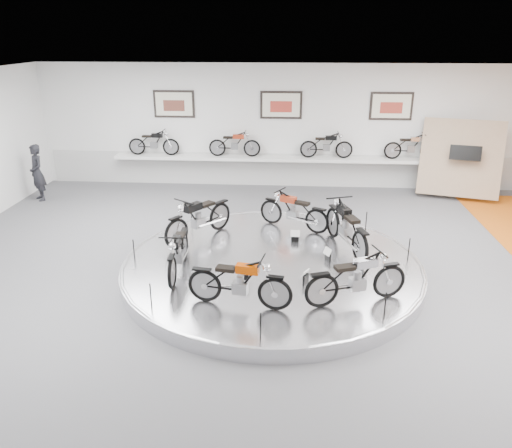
# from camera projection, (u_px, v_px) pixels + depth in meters

# --- Properties ---
(floor) EXTENTS (16.00, 16.00, 0.00)m
(floor) POSITION_uv_depth(u_px,v_px,m) (271.00, 280.00, 10.56)
(floor) COLOR #535355
(floor) RESTS_ON ground
(ceiling) EXTENTS (16.00, 16.00, 0.00)m
(ceiling) POSITION_uv_depth(u_px,v_px,m) (273.00, 85.00, 9.11)
(ceiling) COLOR white
(ceiling) RESTS_ON wall_back
(wall_back) EXTENTS (16.00, 0.00, 16.00)m
(wall_back) POSITION_uv_depth(u_px,v_px,m) (281.00, 127.00, 16.34)
(wall_back) COLOR white
(wall_back) RESTS_ON floor
(dado_band) EXTENTS (15.68, 0.04, 1.10)m
(dado_band) POSITION_uv_depth(u_px,v_px,m) (280.00, 170.00, 16.85)
(dado_band) COLOR #BCBCBA
(dado_band) RESTS_ON floor
(display_platform) EXTENTS (6.40, 6.40, 0.30)m
(display_platform) POSITION_uv_depth(u_px,v_px,m) (272.00, 267.00, 10.78)
(display_platform) COLOR silver
(display_platform) RESTS_ON floor
(platform_rim) EXTENTS (6.40, 6.40, 0.10)m
(platform_rim) POSITION_uv_depth(u_px,v_px,m) (272.00, 262.00, 10.74)
(platform_rim) COLOR #B2B2BA
(platform_rim) RESTS_ON display_platform
(shelf) EXTENTS (11.00, 0.55, 0.10)m
(shelf) POSITION_uv_depth(u_px,v_px,m) (280.00, 159.00, 16.43)
(shelf) COLOR silver
(shelf) RESTS_ON wall_back
(poster_left) EXTENTS (1.35, 0.06, 0.88)m
(poster_left) POSITION_uv_depth(u_px,v_px,m) (174.00, 104.00, 16.28)
(poster_left) COLOR beige
(poster_left) RESTS_ON wall_back
(poster_center) EXTENTS (1.35, 0.06, 0.88)m
(poster_center) POSITION_uv_depth(u_px,v_px,m) (281.00, 105.00, 16.05)
(poster_center) COLOR beige
(poster_center) RESTS_ON wall_back
(poster_right) EXTENTS (1.35, 0.06, 0.88)m
(poster_right) POSITION_uv_depth(u_px,v_px,m) (391.00, 106.00, 15.82)
(poster_right) COLOR beige
(poster_right) RESTS_ON wall_back
(display_panel) EXTENTS (2.56, 1.52, 2.30)m
(display_panel) POSITION_uv_depth(u_px,v_px,m) (461.00, 158.00, 15.41)
(display_panel) COLOR tan
(display_panel) RESTS_ON floor
(shelf_bike_a) EXTENTS (1.22, 0.43, 0.73)m
(shelf_bike_a) POSITION_uv_depth(u_px,v_px,m) (154.00, 144.00, 16.55)
(shelf_bike_a) COLOR black
(shelf_bike_a) RESTS_ON shelf
(shelf_bike_b) EXTENTS (1.22, 0.43, 0.73)m
(shelf_bike_b) POSITION_uv_depth(u_px,v_px,m) (235.00, 145.00, 16.37)
(shelf_bike_b) COLOR #9B2F16
(shelf_bike_b) RESTS_ON shelf
(shelf_bike_c) EXTENTS (1.22, 0.43, 0.73)m
(shelf_bike_c) POSITION_uv_depth(u_px,v_px,m) (326.00, 147.00, 16.18)
(shelf_bike_c) COLOR black
(shelf_bike_c) RESTS_ON shelf
(shelf_bike_d) EXTENTS (1.22, 0.43, 0.73)m
(shelf_bike_d) POSITION_uv_depth(u_px,v_px,m) (411.00, 148.00, 16.00)
(shelf_bike_d) COLOR #B9B9BE
(shelf_bike_d) RESTS_ON shelf
(bike_a) EXTENTS (1.22, 1.98, 1.10)m
(bike_a) POSITION_uv_depth(u_px,v_px,m) (346.00, 226.00, 11.14)
(bike_a) COLOR black
(bike_a) RESTS_ON display_platform
(bike_b) EXTENTS (1.70, 1.27, 0.95)m
(bike_b) POSITION_uv_depth(u_px,v_px,m) (294.00, 210.00, 12.35)
(bike_b) COLOR #9B2F16
(bike_b) RESTS_ON display_platform
(bike_c) EXTENTS (1.56, 1.85, 1.06)m
(bike_c) POSITION_uv_depth(u_px,v_px,m) (199.00, 217.00, 11.73)
(bike_c) COLOR black
(bike_c) RESTS_ON display_platform
(bike_d) EXTENTS (0.62, 1.65, 0.96)m
(bike_d) POSITION_uv_depth(u_px,v_px,m) (178.00, 251.00, 10.05)
(bike_d) COLOR black
(bike_d) RESTS_ON display_platform
(bike_e) EXTENTS (1.71, 0.84, 0.96)m
(bike_e) POSITION_uv_depth(u_px,v_px,m) (239.00, 282.00, 8.82)
(bike_e) COLOR #AC3900
(bike_e) RESTS_ON display_platform
(bike_f) EXTENTS (1.78, 1.13, 0.99)m
(bike_f) POSITION_uv_depth(u_px,v_px,m) (357.00, 278.00, 8.93)
(bike_f) COLOR #B9B9BE
(bike_f) RESTS_ON display_platform
(visitor) EXTENTS (0.74, 0.75, 1.74)m
(visitor) POSITION_uv_depth(u_px,v_px,m) (37.00, 173.00, 15.28)
(visitor) COLOR black
(visitor) RESTS_ON floor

